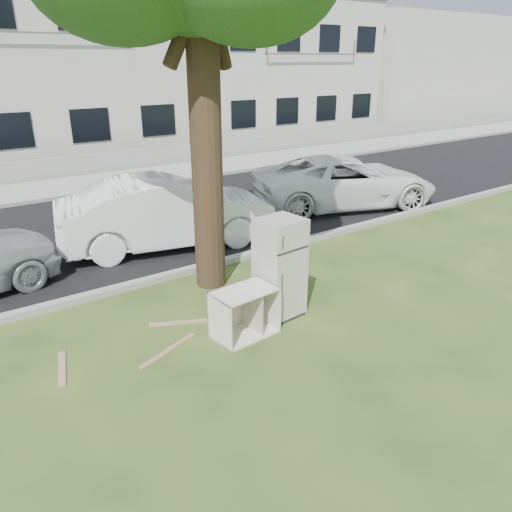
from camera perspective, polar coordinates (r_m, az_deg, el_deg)
ground at (r=8.23m, az=3.75°, el=-6.72°), size 120.00×120.00×0.00m
road at (r=13.06m, az=-13.05°, el=3.71°), size 120.00×7.00×0.01m
kerb_near at (r=10.05m, az=-5.06°, el=-1.29°), size 120.00×0.18×0.12m
kerb_far at (r=16.29m, az=-18.01°, el=6.72°), size 120.00×0.18×0.12m
sidewalk at (r=17.64m, az=-19.51°, el=7.64°), size 120.00×2.80×0.01m
low_wall at (r=19.09m, az=-21.07°, el=9.49°), size 120.00×0.15×0.70m
townhouse_center at (r=23.54m, az=-25.62°, el=19.24°), size 11.22×8.16×7.44m
townhouse_right at (r=28.44m, az=0.37°, el=20.67°), size 10.20×8.16×6.84m
filler_right at (r=38.65m, az=18.06°, el=19.61°), size 16.00×9.00×6.40m
fridge at (r=7.93m, az=2.73°, el=-1.33°), size 0.71×0.67×1.62m
cabinet at (r=7.49m, az=-1.33°, el=-6.49°), size 0.98×0.65×0.74m
plank_a at (r=7.37m, az=-9.99°, el=-10.56°), size 1.07×0.47×0.02m
plank_b at (r=8.05m, az=-8.85°, el=-7.54°), size 0.86×0.46×0.02m
plank_c at (r=7.37m, az=-21.30°, el=-11.87°), size 0.32×0.84×0.02m
car_center at (r=11.11m, az=-10.00°, el=4.94°), size 4.94×2.65×1.54m
car_right at (r=14.30m, az=10.16°, el=8.40°), size 5.60×3.91×1.42m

